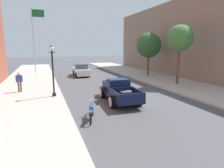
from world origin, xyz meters
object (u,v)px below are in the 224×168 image
object	(u,v)px
street_lamp_near	(53,67)
hotrod_truck_navy	(118,90)
street_tree_second	(149,45)
flagpole	(35,33)
car_background_white	(81,70)
motorcycle_parked	(91,111)
pedestrian_sidewalk_left	(19,81)
street_tree_nearest	(180,38)

from	to	relation	value
street_lamp_near	hotrod_truck_navy	bearing A→B (deg)	-28.01
hotrod_truck_navy	street_tree_second	distance (m)	13.24
flagpole	street_tree_second	bearing A→B (deg)	-28.43
car_background_white	motorcycle_parked	bearing A→B (deg)	-99.06
street_tree_second	street_lamp_near	bearing A→B (deg)	-148.98
motorcycle_parked	street_tree_second	distance (m)	17.24
hotrod_truck_navy	street_lamp_near	distance (m)	5.19
hotrod_truck_navy	street_lamp_near	xyz separation A→B (m)	(-4.35, 2.32, 1.63)
motorcycle_parked	pedestrian_sidewalk_left	xyz separation A→B (m)	(-4.21, 7.73, 0.64)
hotrod_truck_navy	street_tree_nearest	distance (m)	9.29
car_background_white	flagpole	bearing A→B (deg)	143.22
pedestrian_sidewalk_left	street_tree_nearest	size ratio (longest dim) A/B	0.28
motorcycle_parked	flagpole	xyz separation A→B (m)	(-3.05, 20.39, 5.33)
hotrod_truck_navy	street_tree_second	world-z (taller)	street_tree_second
street_tree_second	street_tree_nearest	bearing A→B (deg)	-93.72
motorcycle_parked	car_background_white	world-z (taller)	car_background_white
street_lamp_near	street_tree_nearest	world-z (taller)	street_tree_nearest
street_lamp_near	flagpole	size ratio (longest dim) A/B	0.42
street_tree_nearest	street_tree_second	size ratio (longest dim) A/B	1.05
car_background_white	pedestrian_sidewalk_left	xyz separation A→B (m)	(-6.79, -8.45, 0.32)
hotrod_truck_navy	motorcycle_parked	bearing A→B (deg)	-132.74
pedestrian_sidewalk_left	street_tree_nearest	distance (m)	15.22
car_background_white	street_lamp_near	distance (m)	11.79
pedestrian_sidewalk_left	street_tree_second	bearing A→B (deg)	18.59
hotrod_truck_navy	street_tree_second	xyz separation A→B (m)	(8.19, 9.86, 3.33)
motorcycle_parked	flagpole	distance (m)	21.29
car_background_white	pedestrian_sidewalk_left	distance (m)	10.84
car_background_white	pedestrian_sidewalk_left	size ratio (longest dim) A/B	2.63
motorcycle_parked	flagpole	size ratio (longest dim) A/B	0.22
hotrod_truck_navy	flagpole	world-z (taller)	flagpole
street_lamp_near	car_background_white	bearing A→B (deg)	68.95
motorcycle_parked	flagpole	bearing A→B (deg)	98.51
hotrod_truck_navy	motorcycle_parked	distance (m)	4.05
motorcycle_parked	pedestrian_sidewalk_left	world-z (taller)	pedestrian_sidewalk_left
street_lamp_near	flagpole	bearing A→B (deg)	95.44
street_tree_second	car_background_white	bearing A→B (deg)	158.10
motorcycle_parked	pedestrian_sidewalk_left	size ratio (longest dim) A/B	1.25
car_background_white	flagpole	size ratio (longest dim) A/B	0.47
street_lamp_near	street_tree_second	distance (m)	14.73
motorcycle_parked	pedestrian_sidewalk_left	distance (m)	8.83
pedestrian_sidewalk_left	street_tree_nearest	world-z (taller)	street_tree_nearest
motorcycle_parked	street_lamp_near	bearing A→B (deg)	106.98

